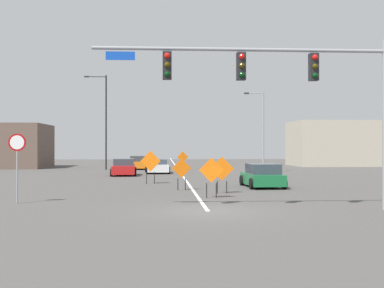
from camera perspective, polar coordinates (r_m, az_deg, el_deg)
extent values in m
plane|color=#4C4947|center=(18.93, 1.86, -7.79)|extent=(145.18, 145.18, 0.00)
cube|color=white|center=(59.09, -1.85, -2.62)|extent=(0.16, 80.66, 0.01)
cylinder|color=gray|center=(19.28, 5.69, 10.81)|extent=(11.31, 0.14, 0.14)
cube|color=black|center=(19.81, 13.88, 8.62)|extent=(0.34, 0.32, 1.05)
sphere|color=red|center=(19.71, 14.03, 9.70)|extent=(0.22, 0.22, 0.22)
sphere|color=#3C3106|center=(19.65, 14.03, 8.70)|extent=(0.22, 0.22, 0.22)
sphere|color=black|center=(19.60, 14.03, 7.68)|extent=(0.22, 0.22, 0.22)
cube|color=black|center=(19.17, 5.69, 8.92)|extent=(0.34, 0.32, 1.05)
sphere|color=red|center=(19.06, 5.77, 10.04)|extent=(0.22, 0.22, 0.22)
sphere|color=#3C3106|center=(19.00, 5.77, 9.00)|extent=(0.22, 0.22, 0.22)
sphere|color=black|center=(18.95, 5.78, 7.95)|extent=(0.22, 0.22, 0.22)
cube|color=black|center=(18.92, -2.90, 9.03)|extent=(0.34, 0.32, 1.05)
sphere|color=red|center=(18.82, -2.89, 10.17)|extent=(0.22, 0.22, 0.22)
sphere|color=#3C3106|center=(18.76, -2.89, 9.12)|extent=(0.22, 0.22, 0.22)
sphere|color=black|center=(18.70, -2.89, 8.06)|extent=(0.22, 0.22, 0.22)
cube|color=#1447B7|center=(19.05, -8.29, 10.06)|extent=(1.10, 0.03, 0.32)
cylinder|color=gray|center=(22.64, -19.57, -3.65)|extent=(0.07, 0.07, 2.26)
cylinder|color=#B20F14|center=(22.60, -19.56, 0.18)|extent=(0.76, 0.03, 0.76)
cylinder|color=white|center=(22.58, -19.58, 0.18)|extent=(0.61, 0.01, 0.61)
cylinder|color=gray|center=(46.61, 8.24, 1.37)|extent=(0.16, 0.16, 7.55)
cylinder|color=gray|center=(46.69, 7.28, 5.83)|extent=(1.58, 0.08, 0.08)
cube|color=#262628|center=(46.55, 6.32, 5.84)|extent=(0.44, 0.24, 0.14)
cylinder|color=black|center=(52.25, -9.91, 2.47)|extent=(0.16, 0.16, 9.85)
cylinder|color=black|center=(52.81, -11.01, 7.64)|extent=(2.04, 0.08, 0.08)
cube|color=#262628|center=(52.95, -12.11, 7.62)|extent=(0.44, 0.24, 0.14)
cube|color=orange|center=(25.91, 3.48, -2.86)|extent=(1.26, 0.17, 1.26)
cylinder|color=black|center=(25.97, 2.94, -5.01)|extent=(0.05, 0.05, 0.65)
cylinder|color=black|center=(25.98, 4.02, -5.00)|extent=(0.05, 0.05, 0.65)
cube|color=orange|center=(32.52, -4.83, -1.99)|extent=(1.34, 0.31, 1.36)
cylinder|color=black|center=(32.64, -5.28, -3.90)|extent=(0.05, 0.05, 0.78)
cylinder|color=black|center=(32.52, -4.37, -3.92)|extent=(0.05, 0.05, 0.78)
cube|color=orange|center=(50.33, -1.08, -1.50)|extent=(1.15, 0.24, 1.16)
cylinder|color=black|center=(50.31, -1.33, -2.62)|extent=(0.05, 0.05, 0.76)
cylinder|color=black|center=(50.41, -0.83, -2.61)|extent=(0.05, 0.05, 0.76)
cube|color=orange|center=(23.59, 2.26, -3.04)|extent=(1.17, 0.32, 1.20)
cylinder|color=black|center=(23.69, 1.70, -5.39)|extent=(0.05, 0.05, 0.71)
cylinder|color=black|center=(23.63, 2.82, -5.41)|extent=(0.05, 0.05, 0.71)
cube|color=orange|center=(27.76, -1.21, -2.82)|extent=(1.09, 0.17, 1.09)
cylinder|color=black|center=(27.78, -1.64, -4.67)|extent=(0.05, 0.05, 0.67)
cylinder|color=black|center=(27.85, -0.78, -4.66)|extent=(0.05, 0.05, 0.67)
cube|color=white|center=(45.30, -4.06, -2.76)|extent=(2.15, 4.65, 0.64)
cube|color=#333D47|center=(45.51, -4.07, -2.05)|extent=(1.83, 2.40, 0.46)
cylinder|color=black|center=(43.68, -5.20, -3.06)|extent=(0.26, 0.65, 0.64)
cylinder|color=black|center=(43.77, -2.71, -3.05)|extent=(0.26, 0.65, 0.64)
cylinder|color=black|center=(46.86, -5.31, -2.87)|extent=(0.26, 0.65, 0.64)
cylinder|color=black|center=(46.95, -2.99, -2.86)|extent=(0.26, 0.65, 0.64)
cube|color=red|center=(41.84, -7.90, -2.93)|extent=(2.04, 3.98, 0.69)
cube|color=#333D47|center=(42.01, -7.89, -2.08)|extent=(1.77, 1.89, 0.55)
cylinder|color=black|center=(40.53, -9.29, -3.28)|extent=(0.25, 0.65, 0.64)
cylinder|color=black|center=(40.46, -6.63, -3.29)|extent=(0.25, 0.65, 0.64)
cylinder|color=black|center=(43.25, -9.08, -3.09)|extent=(0.25, 0.65, 0.64)
cylinder|color=black|center=(43.19, -6.59, -3.09)|extent=(0.25, 0.65, 0.64)
cube|color=orange|center=(52.97, -6.29, -2.37)|extent=(1.78, 4.43, 0.66)
cube|color=#333D47|center=(53.17, -6.28, -1.69)|extent=(1.58, 2.62, 0.59)
cylinder|color=black|center=(51.47, -7.29, -2.63)|extent=(0.23, 0.64, 0.64)
cylinder|color=black|center=(51.41, -5.39, -2.63)|extent=(0.23, 0.64, 0.64)
cylinder|color=black|center=(54.55, -7.13, -2.49)|extent=(0.23, 0.64, 0.64)
cylinder|color=black|center=(54.49, -5.33, -2.49)|extent=(0.23, 0.64, 0.64)
cube|color=#196B38|center=(30.06, 8.12, -4.04)|extent=(2.06, 4.01, 0.66)
cube|color=#333D47|center=(29.84, 8.21, -2.85)|extent=(1.80, 2.31, 0.60)
cylinder|color=black|center=(31.64, 9.19, -4.15)|extent=(0.25, 0.65, 0.64)
cylinder|color=black|center=(31.20, 5.80, -4.21)|extent=(0.25, 0.65, 0.64)
cylinder|color=black|center=(29.00, 10.61, -4.51)|extent=(0.25, 0.65, 0.64)
cylinder|color=black|center=(28.52, 6.93, -4.58)|extent=(0.25, 0.65, 0.64)
cube|color=#1E389E|center=(56.97, -6.01, -2.23)|extent=(2.04, 4.30, 0.63)
cube|color=#333D47|center=(57.16, -5.99, -1.64)|extent=(1.74, 2.21, 0.54)
cylinder|color=black|center=(55.61, -7.08, -2.45)|extent=(0.26, 0.65, 0.64)
cylinder|color=black|center=(55.43, -5.23, -2.45)|extent=(0.26, 0.65, 0.64)
cylinder|color=black|center=(58.54, -6.75, -2.33)|extent=(0.26, 0.65, 0.64)
cylinder|color=black|center=(58.36, -4.98, -2.34)|extent=(0.26, 0.65, 0.64)
cube|color=#B2A893|center=(64.23, 15.98, 0.05)|extent=(10.16, 7.70, 5.54)
cube|color=brown|center=(59.91, -20.65, -0.21)|extent=(8.98, 8.40, 4.95)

